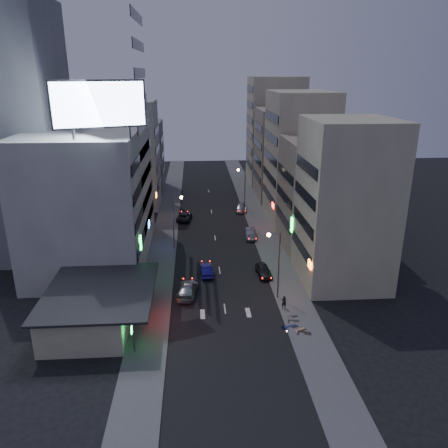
{
  "coord_description": "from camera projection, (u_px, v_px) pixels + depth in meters",
  "views": [
    {
      "loc": [
        -3.03,
        -38.67,
        24.94
      ],
      "look_at": [
        0.67,
        15.05,
        6.15
      ],
      "focal_mm": 35.0,
      "sensor_mm": 36.0,
      "label": 1
    }
  ],
  "objects": [
    {
      "name": "street_lamp_right_far",
      "position": [
        243.0,
        183.0,
        81.13
      ],
      "size": [
        1.6,
        0.44,
        8.02
      ],
      "color": "#595B60",
      "rests_on": "sidewalk_right"
    },
    {
      "name": "scooter_black_b",
      "position": [
        299.0,
        316.0,
        46.02
      ],
      "size": [
        0.8,
        1.78,
        1.05
      ],
      "primitive_type": null,
      "rotation": [
        0.0,
        0.0,
        1.43
      ],
      "color": "black",
      "rests_on": "sidewalk_right"
    },
    {
      "name": "parked_car_left",
      "position": [
        184.0,
        216.0,
        77.52
      ],
      "size": [
        2.89,
        5.25,
        1.39
      ],
      "primitive_type": "imported",
      "rotation": [
        0.0,
        0.0,
        3.02
      ],
      "color": "#2A2A30",
      "rests_on": "ground"
    },
    {
      "name": "road_car_silver",
      "position": [
        188.0,
        289.0,
        51.41
      ],
      "size": [
        2.86,
        5.43,
        1.5
      ],
      "primitive_type": "imported",
      "rotation": [
        0.0,
        0.0,
        2.99
      ],
      "color": "#989BA0",
      "rests_on": "ground"
    },
    {
      "name": "street_lamp_right_near",
      "position": [
        276.0,
        256.0,
        49.11
      ],
      "size": [
        1.6,
        0.44,
        8.02
      ],
      "color": "#595B60",
      "rests_on": "sidewalk_right"
    },
    {
      "name": "far_left_a",
      "position": [
        129.0,
        155.0,
        82.93
      ],
      "size": [
        11.0,
        10.0,
        20.0
      ],
      "primitive_type": "cube",
      "color": "#B6B7B2",
      "rests_on": "ground"
    },
    {
      "name": "shophouse_near",
      "position": [
        345.0,
        204.0,
        52.41
      ],
      "size": [
        10.0,
        11.0,
        20.0
      ],
      "primitive_type": "cube",
      "color": "beige",
      "rests_on": "ground"
    },
    {
      "name": "shophouse_far",
      "position": [
        299.0,
        158.0,
        75.16
      ],
      "size": [
        10.0,
        14.0,
        22.0
      ],
      "primitive_type": "cube",
      "color": "beige",
      "rests_on": "ground"
    },
    {
      "name": "scooter_black_a",
      "position": [
        312.0,
        327.0,
        43.75
      ],
      "size": [
        1.3,
        2.1,
        1.22
      ],
      "primitive_type": null,
      "rotation": [
        0.0,
        0.0,
        1.22
      ],
      "color": "black",
      "rests_on": "sidewalk_right"
    },
    {
      "name": "person",
      "position": [
        284.0,
        302.0,
        48.24
      ],
      "size": [
        0.58,
        0.41,
        1.52
      ],
      "primitive_type": "imported",
      "rotation": [
        0.0,
        0.0,
        3.06
      ],
      "color": "black",
      "rests_on": "sidewalk_right"
    },
    {
      "name": "ground",
      "position": [
        228.0,
        329.0,
        44.84
      ],
      "size": [
        180.0,
        180.0,
        0.0
      ],
      "primitive_type": "plane",
      "color": "black",
      "rests_on": "ground"
    },
    {
      "name": "billboard",
      "position": [
        99.0,
        105.0,
        46.26
      ],
      "size": [
        9.52,
        3.75,
        6.2
      ],
      "rotation": [
        0.0,
        0.0,
        0.35
      ],
      "color": "#595B60",
      "rests_on": "white_building"
    },
    {
      "name": "scooter_blue",
      "position": [
        296.0,
        319.0,
        45.23
      ],
      "size": [
        1.3,
        2.17,
        1.26
      ],
      "primitive_type": null,
      "rotation": [
        0.0,
        0.0,
        1.89
      ],
      "color": "navy",
      "rests_on": "sidewalk_right"
    },
    {
      "name": "street_lamp_left",
      "position": [
        176.0,
        214.0,
        63.41
      ],
      "size": [
        1.6,
        0.44,
        8.02
      ],
      "color": "#595B60",
      "rests_on": "sidewalk_left"
    },
    {
      "name": "parked_car_right_mid",
      "position": [
        250.0,
        233.0,
        69.17
      ],
      "size": [
        1.91,
        4.55,
        1.46
      ],
      "primitive_type": "imported",
      "rotation": [
        0.0,
        0.0,
        -0.08
      ],
      "color": "gray",
      "rests_on": "ground"
    },
    {
      "name": "sidewalk_right",
      "position": [
        261.0,
        228.0,
        73.6
      ],
      "size": [
        4.0,
        120.0,
        0.12
      ],
      "primitive_type": "cube",
      "color": "#4C4C4F",
      "rests_on": "ground"
    },
    {
      "name": "sidewalk_left",
      "position": [
        166.0,
        230.0,
        72.56
      ],
      "size": [
        4.0,
        120.0,
        0.12
      ],
      "primitive_type": "cube",
      "color": "#4C4C4F",
      "rests_on": "ground"
    },
    {
      "name": "far_left_b",
      "position": [
        135.0,
        156.0,
        95.97
      ],
      "size": [
        12.0,
        10.0,
        15.0
      ],
      "primitive_type": "cube",
      "color": "gray",
      "rests_on": "ground"
    },
    {
      "name": "parked_car_right_near",
      "position": [
        264.0,
        271.0,
        56.29
      ],
      "size": [
        2.0,
        4.26,
        1.41
      ],
      "primitive_type": "imported",
      "rotation": [
        0.0,
        0.0,
        0.08
      ],
      "color": "#29282D",
      "rests_on": "ground"
    },
    {
      "name": "parked_car_right_far",
      "position": [
        241.0,
        208.0,
        82.34
      ],
      "size": [
        2.37,
        4.72,
        1.32
      ],
      "primitive_type": "imported",
      "rotation": [
        0.0,
        0.0,
        -0.12
      ],
      "color": "gray",
      "rests_on": "ground"
    },
    {
      "name": "far_right_b",
      "position": [
        275.0,
        130.0,
        102.21
      ],
      "size": [
        12.0,
        12.0,
        24.0
      ],
      "primitive_type": "cube",
      "color": "beige",
      "rests_on": "ground"
    },
    {
      "name": "scooter_silver_b",
      "position": [
        296.0,
        310.0,
        47.06
      ],
      "size": [
        1.19,
        1.96,
        1.14
      ],
      "primitive_type": null,
      "rotation": [
        0.0,
        0.0,
        1.9
      ],
      "color": "gray",
      "rests_on": "sidewalk_right"
    },
    {
      "name": "shophouse_mid",
      "position": [
        322.0,
        194.0,
        63.93
      ],
      "size": [
        11.0,
        12.0,
        16.0
      ],
      "primitive_type": "cube",
      "color": "gray",
      "rests_on": "ground"
    },
    {
      "name": "food_court",
      "position": [
        93.0,
        306.0,
        45.17
      ],
      "size": [
        11.0,
        13.0,
        3.88
      ],
      "color": "beige",
      "rests_on": "ground"
    },
    {
      "name": "white_building",
      "position": [
        93.0,
        195.0,
        59.61
      ],
      "size": [
        14.0,
        24.0,
        18.0
      ],
      "primitive_type": "cube",
      "color": "#B6B7B2",
      "rests_on": "ground"
    },
    {
      "name": "far_right_a",
      "position": [
        284.0,
        154.0,
        89.98
      ],
      "size": [
        11.0,
        12.0,
        18.0
      ],
      "primitive_type": "cube",
      "color": "gray",
      "rests_on": "ground"
    },
    {
      "name": "grey_tower",
      "position": [
        24.0,
        134.0,
        59.22
      ],
      "size": [
        10.0,
        14.0,
        34.0
      ],
      "primitive_type": "cube",
      "color": "gray",
      "rests_on": "ground"
    },
    {
      "name": "scooter_silver_a",
      "position": [
        304.0,
        323.0,
        44.66
      ],
      "size": [
        1.28,
        1.89,
        1.1
      ],
      "primitive_type": null,
      "rotation": [
        0.0,
        0.0,
        1.99
      ],
      "color": "#9B9BA2",
      "rests_on": "sidewalk_right"
    },
    {
      "name": "road_car_blue",
      "position": [
        206.0,
        270.0,
        56.53
      ],
      "size": [
        1.72,
        4.23,
        1.37
      ],
      "primitive_type": "imported",
      "rotation": [
        0.0,
        0.0,
        3.21
      ],
      "color": "navy",
      "rests_on": "ground"
    }
  ]
}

